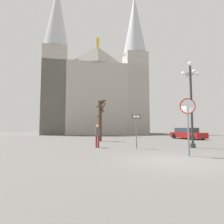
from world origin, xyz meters
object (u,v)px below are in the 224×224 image
object	(u,v)px
bare_tree	(100,118)
parked_car_near_red	(187,134)
stop_sign	(188,115)
street_lamp	(191,96)
pedestrian_walking	(97,134)
cathedral	(95,91)
one_way_arrow_sign	(136,127)

from	to	relation	value
bare_tree	parked_car_near_red	size ratio (longest dim) A/B	0.92
stop_sign	street_lamp	distance (m)	4.61
street_lamp	parked_car_near_red	world-z (taller)	street_lamp
stop_sign	bare_tree	world-z (taller)	bare_tree
stop_sign	pedestrian_walking	size ratio (longest dim) A/B	1.80
pedestrian_walking	parked_car_near_red	bearing A→B (deg)	38.99
cathedral	street_lamp	size ratio (longest dim) A/B	5.24
stop_sign	street_lamp	xyz separation A→B (m)	(2.19, 3.71, 1.64)
pedestrian_walking	one_way_arrow_sign	bearing A→B (deg)	-17.39
cathedral	one_way_arrow_sign	world-z (taller)	cathedral
stop_sign	one_way_arrow_sign	size ratio (longest dim) A/B	1.26
cathedral	one_way_arrow_sign	xyz separation A→B (m)	(3.00, -29.71, -8.34)
stop_sign	street_lamp	bearing A→B (deg)	59.49
cathedral	bare_tree	distance (m)	23.78
cathedral	pedestrian_walking	bearing A→B (deg)	-89.27
cathedral	parked_car_near_red	xyz separation A→B (m)	(11.64, -19.76, -9.13)
one_way_arrow_sign	street_lamp	xyz separation A→B (m)	(4.07, 0.18, 2.24)
cathedral	bare_tree	bearing A→B (deg)	-88.19
street_lamp	parked_car_near_red	xyz separation A→B (m)	(4.58, 9.77, -3.03)
bare_tree	pedestrian_walking	distance (m)	6.46
parked_car_near_red	pedestrian_walking	distance (m)	14.51
bare_tree	pedestrian_walking	bearing A→B (deg)	-93.13
one_way_arrow_sign	parked_car_near_red	size ratio (longest dim) A/B	0.48
stop_sign	bare_tree	xyz separation A→B (m)	(-4.17, 10.65, 0.34)
cathedral	stop_sign	distance (m)	34.48
bare_tree	parked_car_near_red	xyz separation A→B (m)	(10.93, 2.83, -1.72)
bare_tree	parked_car_near_red	distance (m)	11.42
stop_sign	parked_car_near_red	distance (m)	15.14
street_lamp	parked_car_near_red	bearing A→B (deg)	64.91
bare_tree	pedestrian_walking	size ratio (longest dim) A/B	2.76
cathedral	pedestrian_walking	world-z (taller)	cathedral
one_way_arrow_sign	street_lamp	world-z (taller)	street_lamp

